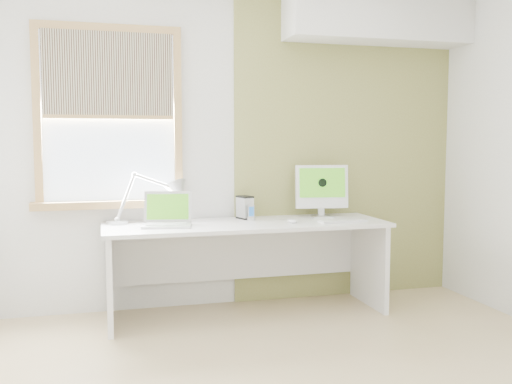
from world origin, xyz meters
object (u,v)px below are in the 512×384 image
object	(u,v)px
external_drive	(245,207)
imac	(322,188)
desk	(245,246)
desk_lamp	(167,195)
laptop	(167,217)

from	to	relation	value
external_drive	imac	size ratio (longest dim) A/B	0.42
desk	desk_lamp	bearing A→B (deg)	162.59
desk_lamp	imac	bearing A→B (deg)	-2.89
desk_lamp	desk	bearing A→B (deg)	-17.41
imac	external_drive	bearing A→B (deg)	176.22
desk_lamp	imac	xyz separation A→B (m)	(1.28, -0.06, 0.04)
laptop	external_drive	bearing A→B (deg)	17.56
desk	external_drive	size ratio (longest dim) A/B	11.70
laptop	external_drive	size ratio (longest dim) A/B	2.15
laptop	desk_lamp	bearing A→B (deg)	83.08
external_drive	desk	bearing A→B (deg)	-103.63
imac	laptop	bearing A→B (deg)	-172.87
desk_lamp	imac	distance (m)	1.28
desk_lamp	laptop	bearing A→B (deg)	-96.92
desk_lamp	laptop	xyz separation A→B (m)	(-0.03, -0.23, -0.15)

